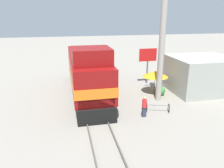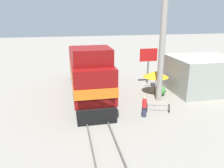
# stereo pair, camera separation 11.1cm
# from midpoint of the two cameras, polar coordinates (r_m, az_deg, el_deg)

# --- Properties ---
(ground_plane) EXTENTS (120.00, 120.00, 0.00)m
(ground_plane) POSITION_cam_midpoint_polar(r_m,az_deg,el_deg) (17.05, -5.05, -7.15)
(ground_plane) COLOR gray
(rail_near) EXTENTS (0.08, 39.54, 0.15)m
(rail_near) POSITION_cam_midpoint_polar(r_m,az_deg,el_deg) (16.95, -7.48, -7.10)
(rail_near) COLOR #4C4742
(rail_near) RESTS_ON ground_plane
(rail_far) EXTENTS (0.08, 39.54, 0.15)m
(rail_far) POSITION_cam_midpoint_polar(r_m,az_deg,el_deg) (17.11, -2.66, -6.72)
(rail_far) COLOR #4C4742
(rail_far) RESTS_ON ground_plane
(locomotive) EXTENTS (2.98, 12.46, 4.87)m
(locomotive) POSITION_cam_midpoint_polar(r_m,az_deg,el_deg) (19.74, -6.58, 2.61)
(locomotive) COLOR black
(locomotive) RESTS_ON ground_plane
(utility_pole) EXTENTS (1.80, 0.49, 10.61)m
(utility_pole) POSITION_cam_midpoint_polar(r_m,az_deg,el_deg) (18.34, 12.83, 11.66)
(utility_pole) COLOR #9E998E
(utility_pole) RESTS_ON ground_plane
(vendor_umbrella) EXTENTS (2.37, 2.37, 2.14)m
(vendor_umbrella) POSITION_cam_midpoint_polar(r_m,az_deg,el_deg) (20.65, 11.08, 2.61)
(vendor_umbrella) COLOR #4C4C4C
(vendor_umbrella) RESTS_ON ground_plane
(billboard_sign) EXTENTS (1.90, 0.12, 3.77)m
(billboard_sign) POSITION_cam_midpoint_polar(r_m,az_deg,el_deg) (23.33, 9.21, 6.85)
(billboard_sign) COLOR #595959
(billboard_sign) RESTS_ON ground_plane
(shrub_cluster) EXTENTS (0.90, 0.90, 0.90)m
(shrub_cluster) POSITION_cam_midpoint_polar(r_m,az_deg,el_deg) (20.59, 12.30, -1.67)
(shrub_cluster) COLOR #388C38
(shrub_cluster) RESTS_ON ground_plane
(person_bystander) EXTENTS (0.34, 0.34, 1.57)m
(person_bystander) POSITION_cam_midpoint_polar(r_m,az_deg,el_deg) (15.99, 8.24, -5.70)
(person_bystander) COLOR #2D3347
(person_bystander) RESTS_ON ground_plane
(bicycle) EXTENTS (1.84, 1.17, 0.67)m
(bicycle) POSITION_cam_midpoint_polar(r_m,az_deg,el_deg) (17.17, 11.67, -6.02)
(bicycle) COLOR black
(bicycle) RESTS_ON ground_plane
(building_block_distant) EXTENTS (5.80, 5.03, 3.31)m
(building_block_distant) POSITION_cam_midpoint_polar(r_m,az_deg,el_deg) (22.70, 22.06, 2.43)
(building_block_distant) COLOR #999E93
(building_block_distant) RESTS_ON ground_plane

